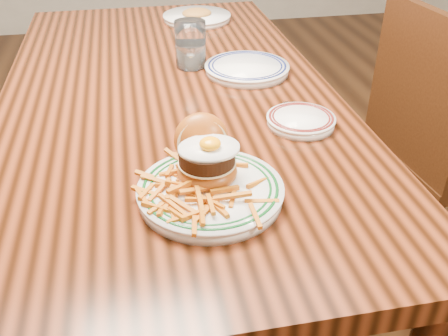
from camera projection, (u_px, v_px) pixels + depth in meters
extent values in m
plane|color=black|center=(181.00, 290.00, 1.71)|extent=(6.00, 6.00, 0.00)
cube|color=black|center=(168.00, 97.00, 1.32)|extent=(0.85, 1.60, 0.05)
cylinder|color=black|center=(68.00, 113.00, 2.07)|extent=(0.07, 0.07, 0.70)
cylinder|color=black|center=(239.00, 98.00, 2.19)|extent=(0.07, 0.07, 0.70)
cube|color=#391D0C|center=(419.00, 90.00, 1.44)|extent=(0.07, 0.43, 0.46)
cylinder|color=#391D0C|center=(364.00, 189.00, 1.85)|extent=(0.04, 0.04, 0.42)
cylinder|color=#391D0C|center=(423.00, 255.00, 1.56)|extent=(0.04, 0.04, 0.42)
cylinder|color=white|center=(211.00, 194.00, 0.89)|extent=(0.26, 0.26, 0.02)
cylinder|color=white|center=(210.00, 188.00, 0.89)|extent=(0.26, 0.26, 0.01)
torus|color=#0C4718|center=(210.00, 187.00, 0.88)|extent=(0.24, 0.24, 0.01)
torus|color=#0C4718|center=(210.00, 187.00, 0.88)|extent=(0.22, 0.22, 0.01)
ellipsoid|color=#A15114|center=(207.00, 171.00, 0.90)|extent=(0.11, 0.11, 0.05)
cylinder|color=beige|center=(207.00, 163.00, 0.89)|extent=(0.10, 0.10, 0.00)
cylinder|color=black|center=(207.00, 156.00, 0.89)|extent=(0.10, 0.10, 0.03)
ellipsoid|color=white|center=(209.00, 148.00, 0.88)|extent=(0.11, 0.09, 0.01)
ellipsoid|color=#FF9605|center=(210.00, 144.00, 0.87)|extent=(0.04, 0.04, 0.02)
ellipsoid|color=#A15114|center=(201.00, 140.00, 0.94)|extent=(0.10, 0.09, 0.12)
cylinder|color=beige|center=(203.00, 145.00, 0.93)|extent=(0.10, 0.03, 0.09)
cylinder|color=white|center=(301.00, 122.00, 1.13)|extent=(0.15, 0.15, 0.02)
cylinder|color=white|center=(301.00, 118.00, 1.12)|extent=(0.16, 0.16, 0.01)
torus|color=#5B1814|center=(301.00, 117.00, 1.12)|extent=(0.15, 0.15, 0.01)
torus|color=#5B1814|center=(301.00, 117.00, 1.12)|extent=(0.13, 0.13, 0.01)
cube|color=silver|center=(307.00, 115.00, 1.13)|extent=(0.05, 0.10, 0.00)
cylinder|color=white|center=(247.00, 70.00, 1.39)|extent=(0.23, 0.23, 0.02)
cylinder|color=white|center=(247.00, 66.00, 1.38)|extent=(0.23, 0.23, 0.01)
torus|color=#0F184F|center=(247.00, 65.00, 1.38)|extent=(0.22, 0.22, 0.01)
torus|color=#0F184F|center=(247.00, 65.00, 1.38)|extent=(0.20, 0.20, 0.00)
cylinder|color=white|center=(191.00, 44.00, 1.40)|extent=(0.09, 0.09, 0.13)
cylinder|color=silver|center=(191.00, 55.00, 1.41)|extent=(0.07, 0.07, 0.06)
cylinder|color=white|center=(197.00, 18.00, 1.80)|extent=(0.24, 0.24, 0.02)
cylinder|color=white|center=(197.00, 15.00, 1.79)|extent=(0.24, 0.24, 0.01)
ellipsoid|color=#B67434|center=(197.00, 13.00, 1.79)|extent=(0.11, 0.09, 0.03)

